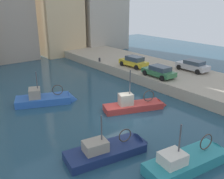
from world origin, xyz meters
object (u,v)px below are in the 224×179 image
object	(u,v)px
fishing_boat_navy	(111,152)
parked_car_yellow	(134,61)
fishing_boat_blue	(48,102)
parked_car_green	(159,71)
fishing_boat_teal	(190,164)
parked_car_silver	(193,65)
fishing_boat_red	(136,108)
mooring_bollard_north	(100,60)

from	to	relation	value
fishing_boat_navy	parked_car_yellow	xyz separation A→B (m)	(13.83, 12.89, 1.84)
fishing_boat_blue	parked_car_green	size ratio (longest dim) A/B	1.54
fishing_boat_teal	parked_car_silver	size ratio (longest dim) A/B	1.60
fishing_boat_red	fishing_boat_teal	size ratio (longest dim) A/B	0.98
parked_car_green	fishing_boat_blue	bearing A→B (deg)	164.73
parked_car_silver	mooring_bollard_north	distance (m)	13.25
fishing_boat_teal	parked_car_yellow	xyz separation A→B (m)	(10.71, 16.95, 1.84)
fishing_boat_blue	fishing_boat_teal	xyz separation A→B (m)	(2.78, -15.09, -0.01)
parked_car_silver	mooring_bollard_north	bearing A→B (deg)	119.33
fishing_boat_red	fishing_boat_teal	bearing A→B (deg)	-111.30
parked_car_yellow	fishing_boat_navy	bearing A→B (deg)	-137.01
fishing_boat_red	parked_car_silver	size ratio (longest dim) A/B	1.57
mooring_bollard_north	fishing_boat_teal	bearing A→B (deg)	-111.51
fishing_boat_blue	fishing_boat_teal	size ratio (longest dim) A/B	0.96
fishing_boat_red	fishing_boat_teal	world-z (taller)	fishing_boat_red
parked_car_yellow	mooring_bollard_north	distance (m)	5.72
parked_car_yellow	mooring_bollard_north	world-z (taller)	parked_car_yellow
fishing_boat_navy	parked_car_silver	bearing A→B (deg)	20.03
fishing_boat_blue	parked_car_yellow	size ratio (longest dim) A/B	1.53
fishing_boat_blue	parked_car_yellow	world-z (taller)	fishing_boat_blue
fishing_boat_navy	parked_car_green	distance (m)	15.15
parked_car_green	parked_car_silver	bearing A→B (deg)	-9.08
fishing_boat_blue	parked_car_silver	xyz separation A→B (m)	(18.06, -4.32, 1.81)
fishing_boat_blue	mooring_bollard_north	distance (m)	13.72
fishing_boat_teal	parked_car_green	world-z (taller)	fishing_boat_teal
parked_car_yellow	parked_car_green	xyz separation A→B (m)	(-0.83, -5.32, -0.05)
parked_car_yellow	parked_car_silver	distance (m)	7.69
parked_car_green	mooring_bollard_north	world-z (taller)	parked_car_green
fishing_boat_red	fishing_boat_navy	size ratio (longest dim) A/B	1.02
mooring_bollard_north	fishing_boat_navy	bearing A→B (deg)	-123.12
fishing_boat_navy	parked_car_green	size ratio (longest dim) A/B	1.54
fishing_boat_teal	parked_car_yellow	size ratio (longest dim) A/B	1.58
fishing_boat_navy	fishing_boat_teal	world-z (taller)	fishing_boat_teal
fishing_boat_navy	fishing_boat_blue	distance (m)	11.03
fishing_boat_blue	parked_car_green	distance (m)	13.24
fishing_boat_red	parked_car_green	distance (m)	7.56
fishing_boat_teal	mooring_bollard_north	bearing A→B (deg)	68.49
fishing_boat_navy	mooring_bollard_north	xyz separation A→B (m)	(11.91, 18.26, 1.38)
fishing_boat_teal	parked_car_green	size ratio (longest dim) A/B	1.60
mooring_bollard_north	parked_car_silver	bearing A→B (deg)	-60.67
fishing_boat_blue	parked_car_green	xyz separation A→B (m)	(12.66, -3.46, 1.78)
fishing_boat_red	fishing_boat_teal	xyz separation A→B (m)	(-3.28, -8.40, -0.04)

